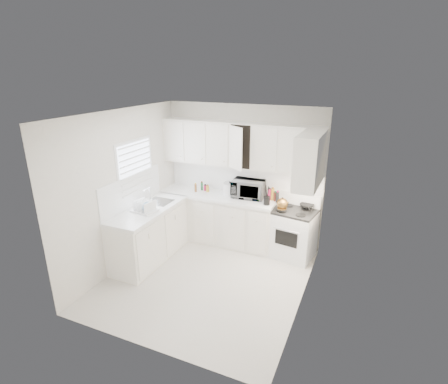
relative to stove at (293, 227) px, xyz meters
The scene contains 32 objects.
floor 1.75m from the stove, 130.34° to the right, with size 3.20×3.20×0.00m, color silver.
ceiling 2.63m from the stove, 130.34° to the right, with size 3.20×3.20×0.00m, color white.
wall_back 1.35m from the stove, 162.72° to the left, with size 3.00×3.00×0.00m, color white.
wall_front 3.15m from the stove, 110.56° to the right, with size 3.00×3.00×0.00m, color white.
wall_left 2.96m from the stove, 153.82° to the right, with size 3.20×3.20×0.00m, color white.
wall_right 1.52m from the stove, 71.43° to the right, with size 3.20×3.20×0.00m, color white.
window_blinds 2.89m from the stove, 160.28° to the right, with size 0.06×0.96×1.06m, color white, non-canonical shape.
lower_cabinets_back 1.47m from the stove, behind, with size 2.22×0.60×0.90m, color white, non-canonical shape.
lower_cabinets_left 2.51m from the stove, 154.90° to the right, with size 0.60×1.60×0.90m, color white, non-canonical shape.
countertop_back 1.51m from the stove, behind, with size 2.24×0.64×0.05m, color white.
countertop_left 2.53m from the stove, 154.80° to the right, with size 0.64×1.62×0.05m, color white.
backsplash_back 1.30m from the stove, 163.21° to the left, with size 2.98×0.02×0.55m, color white.
backsplash_left 2.86m from the stove, 157.44° to the right, with size 0.02×1.60×0.55m, color white.
upper_cabinets_back 1.44m from the stove, behind, with size 3.00×0.33×0.80m, color white, non-canonical shape.
upper_cabinets_right 1.07m from the stove, 59.73° to the right, with size 0.33×0.90×0.80m, color white, non-canonical shape.
sink 2.43m from the stove, 162.47° to the right, with size 0.42×0.38×0.30m, color gray, non-canonical shape.
stove is the anchor object (origin of this frame).
tea_kettle 0.54m from the stove, 138.37° to the right, with size 0.24×0.20×0.22m, color olive, non-canonical shape.
frying_pan 0.47m from the stove, 41.63° to the left, with size 0.25×0.42×0.04m, color black, non-canonical shape.
microwave 1.07m from the stove, behind, with size 0.58×0.32×0.39m, color gray.
rice_cooker 1.36m from the stove, behind, with size 0.26×0.26×0.26m, color white, non-canonical shape.
paper_towel 1.35m from the stove, behind, with size 0.12×0.12×0.27m, color white.
utensil_crock 0.74m from the stove, 168.21° to the right, with size 0.12×0.12×0.36m, color black, non-canonical shape.
dish_rack 2.58m from the stove, 151.88° to the right, with size 0.40×0.30×0.22m, color white, non-canonical shape.
spice_left_0 1.98m from the stove, behind, with size 0.06×0.06×0.13m, color brown.
spice_left_1 1.91m from the stove, behind, with size 0.06×0.06×0.13m, color #216332.
spice_left_2 1.84m from the stove, behind, with size 0.06×0.06×0.13m, color #B8184B.
spice_left_3 1.76m from the stove, behind, with size 0.06×0.06×0.13m, color gold.
sauce_right_0 0.72m from the stove, 158.56° to the left, with size 0.06×0.06×0.19m, color #B8184B.
sauce_right_1 0.67m from the stove, 163.01° to the left, with size 0.06×0.06×0.19m, color gold.
sauce_right_2 0.65m from the stove, 153.21° to the left, with size 0.06×0.06×0.19m, color maroon.
sauce_right_3 0.60m from the stove, 157.84° to the left, with size 0.06×0.06×0.19m, color black.
Camera 1 is at (2.15, -4.28, 3.18)m, focal length 27.87 mm.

